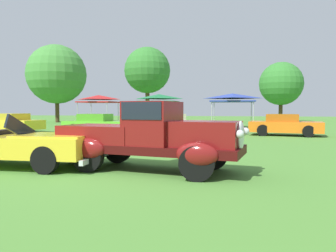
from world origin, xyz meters
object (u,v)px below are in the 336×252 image
(neighbor_convertible, at_px, (16,145))
(canopy_tent_left_field, at_px, (98,98))
(show_car_orange, at_px, (285,125))
(canopy_tent_center_field, at_px, (159,98))
(show_car_cream, at_px, (173,124))
(feature_pickup_truck, at_px, (150,135))
(show_car_lime, at_px, (97,124))
(show_car_yellow, at_px, (13,123))
(canopy_tent_right_field, at_px, (233,97))

(neighbor_convertible, relative_size, canopy_tent_left_field, 1.61)
(show_car_orange, relative_size, canopy_tent_center_field, 1.43)
(show_car_orange, distance_m, canopy_tent_center_field, 10.94)
(canopy_tent_left_field, bearing_deg, show_car_cream, -40.69)
(show_car_cream, bearing_deg, feature_pickup_truck, -82.09)
(neighbor_convertible, distance_m, show_car_lime, 10.75)
(neighbor_convertible, bearing_deg, show_car_orange, 54.01)
(show_car_orange, height_order, canopy_tent_left_field, canopy_tent_left_field)
(show_car_lime, bearing_deg, neighbor_convertible, -77.30)
(show_car_lime, xyz_separation_m, canopy_tent_center_field, (2.06, 7.45, 1.82))
(neighbor_convertible, bearing_deg, show_car_yellow, 127.49)
(neighbor_convertible, xyz_separation_m, canopy_tent_center_field, (-0.31, 17.93, 1.84))
(show_car_yellow, distance_m, canopy_tent_center_field, 10.83)
(show_car_cream, distance_m, show_car_orange, 6.51)
(neighbor_convertible, height_order, canopy_tent_right_field, canopy_tent_right_field)
(feature_pickup_truck, distance_m, canopy_tent_right_field, 17.96)
(feature_pickup_truck, height_order, canopy_tent_right_field, canopy_tent_right_field)
(neighbor_convertible, distance_m, show_car_orange, 14.47)
(show_car_cream, relative_size, show_car_orange, 1.00)
(show_car_yellow, bearing_deg, feature_pickup_truck, -42.05)
(neighbor_convertible, relative_size, show_car_cream, 1.13)
(feature_pickup_truck, bearing_deg, show_car_cream, 97.91)
(show_car_cream, bearing_deg, show_car_orange, -1.47)
(feature_pickup_truck, distance_m, show_car_cream, 11.82)
(canopy_tent_right_field, bearing_deg, show_car_cream, -120.43)
(show_car_cream, height_order, canopy_tent_center_field, canopy_tent_center_field)
(canopy_tent_left_field, relative_size, canopy_tent_right_field, 0.87)
(show_car_orange, bearing_deg, show_car_cream, 178.53)
(canopy_tent_left_field, height_order, canopy_tent_right_field, same)
(show_car_cream, bearing_deg, neighbor_convertible, -99.52)
(show_car_yellow, distance_m, canopy_tent_right_field, 15.77)
(show_car_orange, xyz_separation_m, canopy_tent_left_field, (-14.31, 6.87, 1.82))
(show_car_yellow, relative_size, canopy_tent_right_field, 1.29)
(show_car_yellow, xyz_separation_m, canopy_tent_center_field, (8.24, 6.80, 1.82))
(feature_pickup_truck, relative_size, show_car_yellow, 1.11)
(feature_pickup_truck, xyz_separation_m, canopy_tent_right_field, (1.94, 17.78, 1.55))
(show_car_lime, xyz_separation_m, canopy_tent_left_field, (-3.44, 8.09, 1.82))
(show_car_lime, relative_size, canopy_tent_center_field, 1.35)
(show_car_cream, bearing_deg, canopy_tent_left_field, 139.31)
(feature_pickup_truck, distance_m, show_car_yellow, 16.38)
(neighbor_convertible, distance_m, show_car_yellow, 14.04)
(show_car_lime, height_order, canopy_tent_left_field, canopy_tent_left_field)
(show_car_cream, xyz_separation_m, canopy_tent_right_field, (3.57, 6.08, 1.83))
(show_car_yellow, height_order, show_car_orange, same)
(canopy_tent_left_field, bearing_deg, feature_pickup_truck, -62.89)
(show_car_orange, height_order, canopy_tent_center_field, canopy_tent_center_field)
(show_car_yellow, relative_size, show_car_lime, 1.09)
(show_car_cream, height_order, canopy_tent_right_field, canopy_tent_right_field)
(canopy_tent_center_field, bearing_deg, show_car_orange, -35.24)
(show_car_lime, bearing_deg, show_car_yellow, 173.98)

